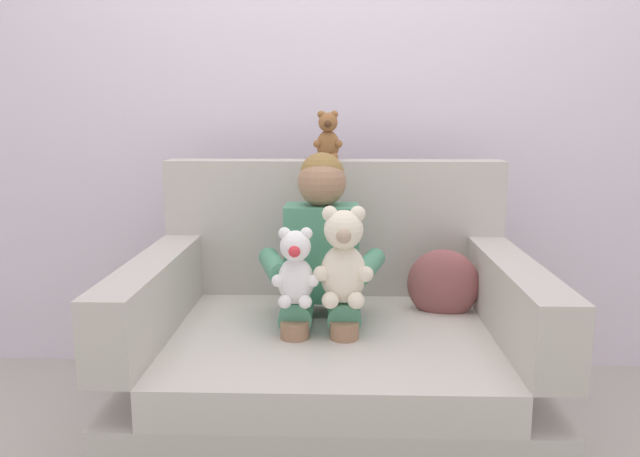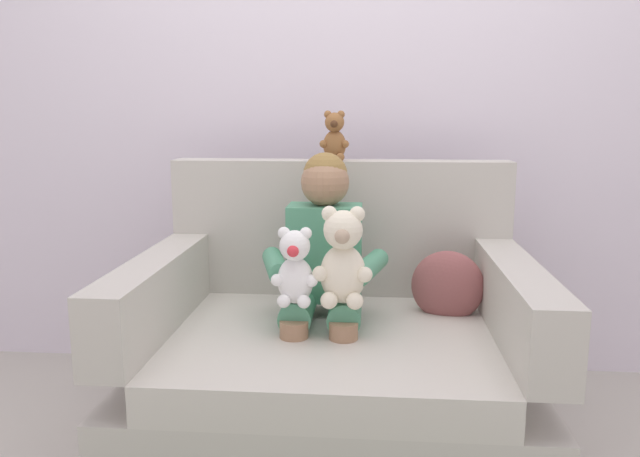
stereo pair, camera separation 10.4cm
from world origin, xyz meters
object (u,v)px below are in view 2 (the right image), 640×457
object	(u,v)px
armchair	(334,360)
plush_cream	(343,259)
throw_pillow	(447,286)
seated_child	(323,260)
plush_brown_on_backrest	(335,137)
plush_white	(295,269)

from	to	relation	value
armchair	plush_cream	size ratio (longest dim) A/B	4.13
armchair	throw_pillow	size ratio (longest dim) A/B	5.08
plush_cream	throw_pillow	distance (m)	0.48
seated_child	plush_cream	size ratio (longest dim) A/B	2.57
plush_brown_on_backrest	throw_pillow	xyz separation A→B (m)	(0.42, -0.24, -0.52)
plush_white	armchair	bearing A→B (deg)	55.20
armchair	plush_cream	world-z (taller)	armchair
seated_child	plush_white	xyz separation A→B (m)	(-0.08, -0.19, 0.02)
armchair	plush_cream	xyz separation A→B (m)	(0.04, -0.13, 0.39)
plush_cream	plush_brown_on_backrest	bearing A→B (deg)	100.58
armchair	plush_white	world-z (taller)	armchair
armchair	plush_brown_on_backrest	size ratio (longest dim) A/B	6.85
plush_cream	throw_pillow	world-z (taller)	plush_cream
seated_child	throw_pillow	world-z (taller)	seated_child
throw_pillow	plush_cream	bearing A→B (deg)	-143.12
throw_pillow	plush_brown_on_backrest	bearing A→B (deg)	150.44
seated_child	plush_brown_on_backrest	world-z (taller)	plush_brown_on_backrest
seated_child	plush_brown_on_backrest	xyz separation A→B (m)	(0.02, 0.34, 0.41)
seated_child	plush_white	world-z (taller)	seated_child
seated_child	plush_brown_on_backrest	bearing A→B (deg)	81.05
plush_brown_on_backrest	plush_white	bearing A→B (deg)	-85.55
plush_brown_on_backrest	throw_pillow	size ratio (longest dim) A/B	0.74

